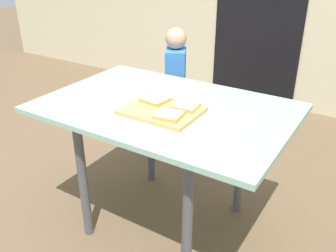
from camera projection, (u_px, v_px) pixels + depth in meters
name	position (u px, v px, depth m)	size (l,w,h in m)	color
ground_plane	(166.00, 221.00, 2.29)	(16.00, 16.00, 0.00)	brown
house_door	(260.00, 4.00, 3.60)	(0.90, 0.02, 2.00)	black
dining_table	(165.00, 121.00, 1.98)	(1.31, 0.87, 0.77)	#8EB6A1
cutting_board	(162.00, 111.00, 1.86)	(0.38, 0.29, 0.02)	tan
pizza_slice_near_right	(169.00, 115.00, 1.76)	(0.14, 0.13, 0.02)	#E89A4E
pizza_slice_far_left	(155.00, 99.00, 1.94)	(0.14, 0.13, 0.02)	#E89A4E
pizza_slice_far_right	(185.00, 106.00, 1.86)	(0.14, 0.13, 0.02)	#E89A4E
plate_white_right	(232.00, 114.00, 1.84)	(0.19, 0.19, 0.01)	white
plate_white_left	(143.00, 83.00, 2.24)	(0.19, 0.19, 0.01)	white
child_left	(176.00, 86.00, 2.80)	(0.23, 0.28, 1.00)	#443A47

